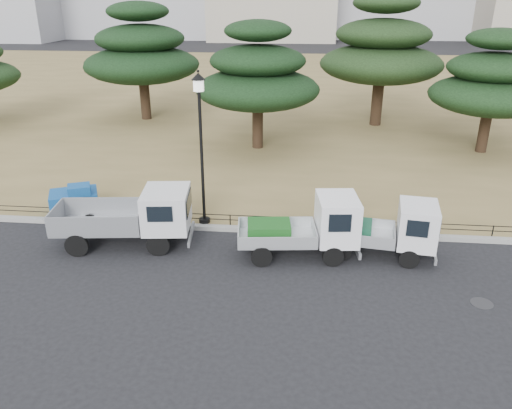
# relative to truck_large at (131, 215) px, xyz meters

# --- Properties ---
(ground) EXTENTS (220.00, 220.00, 0.00)m
(ground) POSITION_rel_truck_large_xyz_m (4.05, -1.26, -1.06)
(ground) COLOR black
(lawn) EXTENTS (120.00, 56.00, 0.15)m
(lawn) POSITION_rel_truck_large_xyz_m (4.05, 29.34, -0.99)
(lawn) COLOR olive
(lawn) RESTS_ON ground
(curb) EXTENTS (120.00, 0.25, 0.16)m
(curb) POSITION_rel_truck_large_xyz_m (4.05, 1.34, -0.98)
(curb) COLOR gray
(curb) RESTS_ON ground
(truck_large) EXTENTS (4.57, 2.23, 1.91)m
(truck_large) POSITION_rel_truck_large_xyz_m (0.00, 0.00, 0.00)
(truck_large) COLOR black
(truck_large) RESTS_ON ground
(truck_kei_front) EXTENTS (3.88, 2.00, 1.97)m
(truck_kei_front) POSITION_rel_truck_large_xyz_m (5.77, -0.16, -0.08)
(truck_kei_front) COLOR black
(truck_kei_front) RESTS_ON ground
(truck_kei_rear) EXTENTS (3.64, 1.92, 1.82)m
(truck_kei_rear) POSITION_rel_truck_large_xyz_m (8.30, 0.07, -0.16)
(truck_kei_rear) COLOR black
(truck_kei_rear) RESTS_ON ground
(street_lamp) EXTENTS (0.47, 0.47, 5.28)m
(street_lamp) POSITION_rel_truck_large_xyz_m (2.09, 1.64, 2.66)
(street_lamp) COLOR black
(street_lamp) RESTS_ON lawn
(pipe_fence) EXTENTS (38.00, 0.04, 0.40)m
(pipe_fence) POSITION_rel_truck_large_xyz_m (4.05, 1.49, -0.63)
(pipe_fence) COLOR black
(pipe_fence) RESTS_ON lawn
(tarp_pile) EXTENTS (2.05, 1.82, 1.13)m
(tarp_pile) POSITION_rel_truck_large_xyz_m (-2.94, 2.08, -0.46)
(tarp_pile) COLOR #135098
(tarp_pile) RESTS_ON lawn
(manhole) EXTENTS (0.60, 0.60, 0.01)m
(manhole) POSITION_rel_truck_large_xyz_m (10.55, -2.46, -1.06)
(manhole) COLOR #2D2D30
(manhole) RESTS_ON ground
(pine_west_near) EXTENTS (7.25, 7.25, 7.25)m
(pine_west_near) POSITION_rel_truck_large_xyz_m (-4.89, 17.23, 3.26)
(pine_west_near) COLOR black
(pine_west_near) RESTS_ON lawn
(pine_center_left) EXTENTS (6.38, 6.38, 6.48)m
(pine_center_left) POSITION_rel_truck_large_xyz_m (3.06, 11.33, 2.83)
(pine_center_left) COLOR black
(pine_center_left) RESTS_ON lawn
(pine_center_right) EXTENTS (7.31, 7.31, 7.76)m
(pine_center_right) POSITION_rel_truck_large_xyz_m (9.94, 17.09, 3.58)
(pine_center_right) COLOR black
(pine_center_right) RESTS_ON lawn
(pine_east_near) EXTENTS (6.07, 6.07, 6.13)m
(pine_east_near) POSITION_rel_truck_large_xyz_m (14.75, 11.71, 2.63)
(pine_east_near) COLOR black
(pine_east_near) RESTS_ON lawn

